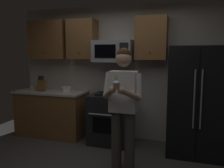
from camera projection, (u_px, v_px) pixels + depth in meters
name	position (u px, v px, depth m)	size (l,w,h in m)	color
wall_back	(125.00, 73.00, 4.64)	(4.40, 0.10, 2.60)	beige
oven_range	(111.00, 119.00, 4.43)	(0.76, 0.70, 0.93)	black
microwave	(113.00, 51.00, 4.38)	(0.74, 0.41, 0.40)	#9EA0A5
refrigerator	(197.00, 101.00, 3.88)	(0.90, 0.75, 1.80)	black
cabinet_row_upper	(86.00, 39.00, 4.58)	(2.78, 0.36, 0.76)	brown
counter_left	(52.00, 113.00, 4.85)	(1.44, 0.66, 0.92)	brown
knife_block	(42.00, 85.00, 4.79)	(0.16, 0.15, 0.32)	brown
bowl_large_white	(66.00, 89.00, 4.72)	(0.20, 0.20, 0.09)	white
bowl_small_colored	(33.00, 88.00, 4.97)	(0.13, 0.13, 0.06)	beige
person	(123.00, 102.00, 3.33)	(0.60, 0.48, 1.76)	#4C4742
cupcake	(116.00, 85.00, 2.98)	(0.09, 0.09, 0.17)	#A87F56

